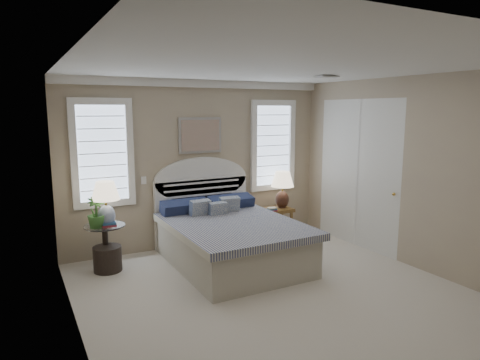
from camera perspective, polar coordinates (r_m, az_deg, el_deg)
name	(u,v)px	position (r m, az deg, el deg)	size (l,w,h in m)	color
floor	(284,299)	(5.30, 5.82, -15.55)	(4.50, 5.00, 0.01)	beige
ceiling	(288,66)	(4.84, 6.37, 14.88)	(4.50, 5.00, 0.01)	silver
wall_back	(200,164)	(7.08, -5.37, 2.17)	(4.50, 0.02, 2.70)	tan
wall_left	(76,209)	(4.10, -21.00, -3.67)	(0.02, 5.00, 2.70)	tan
wall_right	(421,174)	(6.42, 22.93, 0.73)	(0.02, 5.00, 2.70)	tan
crown_molding	(200,84)	(7.00, -5.41, 12.67)	(4.50, 0.08, 0.12)	white
hvac_vent	(327,77)	(6.19, 11.48, 13.34)	(0.30, 0.20, 0.02)	#B2B2B2
switch_plate	(144,180)	(6.78, -12.71, -0.04)	(0.08, 0.01, 0.12)	white
window_left	(102,153)	(6.59, -17.88, 3.42)	(0.90, 0.06, 1.60)	#ABBDD9
window_right	(273,145)	(7.68, 4.36, 4.62)	(0.90, 0.06, 1.60)	#ABBDD9
painting	(200,135)	(7.00, -5.30, 5.95)	(0.74, 0.04, 0.58)	silver
closet_door	(357,174)	(7.23, 15.38, 0.83)	(0.02, 1.80, 2.40)	silver
bed	(228,237)	(6.35, -1.55, -7.54)	(1.72, 2.28, 1.47)	#B6B0A0
side_table_left	(105,242)	(6.39, -17.51, -7.87)	(0.56, 0.56, 0.63)	black
nightstand_right	(277,216)	(7.55, 4.95, -4.82)	(0.50, 0.40, 0.53)	brown
floor_pot	(108,259)	(6.34, -17.24, -9.99)	(0.39, 0.39, 0.35)	black
lamp_left	(106,198)	(6.21, -17.47, -2.35)	(0.48, 0.48, 0.63)	silver
lamp_right	(282,185)	(7.50, 5.68, -0.72)	(0.42, 0.42, 0.65)	black
potted_plant	(96,213)	(6.17, -18.69, -4.15)	(0.24, 0.24, 0.42)	#38772F
books_left	(109,225)	(6.23, -17.05, -5.70)	(0.19, 0.14, 0.05)	maroon
books_right	(272,209)	(7.28, 4.29, -3.93)	(0.16, 0.12, 0.06)	maroon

